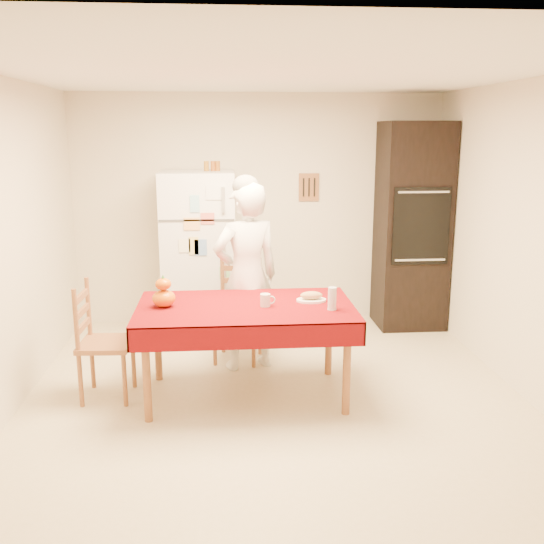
{
  "coord_description": "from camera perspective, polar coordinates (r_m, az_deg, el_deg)",
  "views": [
    {
      "loc": [
        -0.39,
        -4.38,
        2.1
      ],
      "look_at": [
        -0.02,
        0.2,
        1.03
      ],
      "focal_mm": 40.0,
      "sensor_mm": 36.0,
      "label": 1
    }
  ],
  "objects": [
    {
      "name": "spice_jar_mid",
      "position": [
        6.32,
        -5.57,
        9.9
      ],
      "size": [
        0.05,
        0.05,
        0.1
      ],
      "primitive_type": "cylinder",
      "color": "brown",
      "rests_on": "refrigerator"
    },
    {
      "name": "bread_loaf",
      "position": [
        4.88,
        3.73,
        -2.21
      ],
      "size": [
        0.18,
        0.1,
        0.06
      ],
      "primitive_type": "ellipsoid",
      "color": "#A88052",
      "rests_on": "bread_plate"
    },
    {
      "name": "seated_woman",
      "position": [
        5.35,
        -2.41,
        -0.49
      ],
      "size": [
        0.71,
        0.58,
        1.68
      ],
      "primitive_type": "imported",
      "rotation": [
        0.0,
        0.0,
        3.47
      ],
      "color": "white",
      "rests_on": "floor"
    },
    {
      "name": "wine_glass",
      "position": [
        4.65,
        5.68,
        -2.5
      ],
      "size": [
        0.07,
        0.07,
        0.18
      ],
      "primitive_type": "cylinder",
      "color": "silver",
      "rests_on": "dining_table"
    },
    {
      "name": "chair_far",
      "position": [
        5.67,
        -3.14,
        -3.18
      ],
      "size": [
        0.5,
        0.49,
        0.95
      ],
      "rotation": [
        0.0,
        0.0,
        -0.23
      ],
      "color": "brown",
      "rests_on": "floor"
    },
    {
      "name": "refrigerator",
      "position": [
        6.38,
        -6.88,
        1.75
      ],
      "size": [
        0.75,
        0.74,
        1.7
      ],
      "color": "white",
      "rests_on": "floor"
    },
    {
      "name": "spice_jar_left",
      "position": [
        6.32,
        -6.2,
        9.89
      ],
      "size": [
        0.05,
        0.05,
        0.1
      ],
      "primitive_type": "cylinder",
      "color": "#93621A",
      "rests_on": "refrigerator"
    },
    {
      "name": "pumpkin_lower",
      "position": [
        4.79,
        -10.15,
        -2.45
      ],
      "size": [
        0.18,
        0.18,
        0.14
      ],
      "primitive_type": "ellipsoid",
      "color": "#CB5404",
      "rests_on": "dining_table"
    },
    {
      "name": "bread_plate",
      "position": [
        4.89,
        3.72,
        -2.66
      ],
      "size": [
        0.24,
        0.24,
        0.02
      ],
      "primitive_type": "cylinder",
      "color": "white",
      "rests_on": "dining_table"
    },
    {
      "name": "pumpkin_upper",
      "position": [
        4.76,
        -10.2,
        -1.13
      ],
      "size": [
        0.12,
        0.12,
        0.09
      ],
      "primitive_type": "ellipsoid",
      "color": "#E24205",
      "rests_on": "pumpkin_lower"
    },
    {
      "name": "room_shell",
      "position": [
        4.42,
        0.46,
        6.94
      ],
      "size": [
        4.02,
        4.52,
        2.51
      ],
      "color": "beige",
      "rests_on": "ground"
    },
    {
      "name": "dining_table",
      "position": [
        4.79,
        -2.51,
        -3.96
      ],
      "size": [
        1.7,
        1.0,
        0.76
      ],
      "color": "brown",
      "rests_on": "floor"
    },
    {
      "name": "coffee_mug",
      "position": [
        4.73,
        -0.64,
        -2.67
      ],
      "size": [
        0.08,
        0.08,
        0.1
      ],
      "primitive_type": "cylinder",
      "color": "silver",
      "rests_on": "dining_table"
    },
    {
      "name": "oven_cabinet",
      "position": [
        6.69,
        13.03,
        4.21
      ],
      "size": [
        0.7,
        0.62,
        2.2
      ],
      "color": "black",
      "rests_on": "floor"
    },
    {
      "name": "floor",
      "position": [
        4.87,
        0.42,
        -12.41
      ],
      "size": [
        4.5,
        4.5,
        0.0
      ],
      "primitive_type": "plane",
      "color": "#C8BA91",
      "rests_on": "ground"
    },
    {
      "name": "spice_jar_right",
      "position": [
        6.31,
        -5.14,
        9.91
      ],
      "size": [
        0.05,
        0.05,
        0.1
      ],
      "primitive_type": "cylinder",
      "color": "brown",
      "rests_on": "refrigerator"
    },
    {
      "name": "chair_left",
      "position": [
        5.02,
        -16.1,
        -5.9
      ],
      "size": [
        0.42,
        0.44,
        0.95
      ],
      "rotation": [
        0.0,
        0.0,
        1.52
      ],
      "color": "brown",
      "rests_on": "floor"
    }
  ]
}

